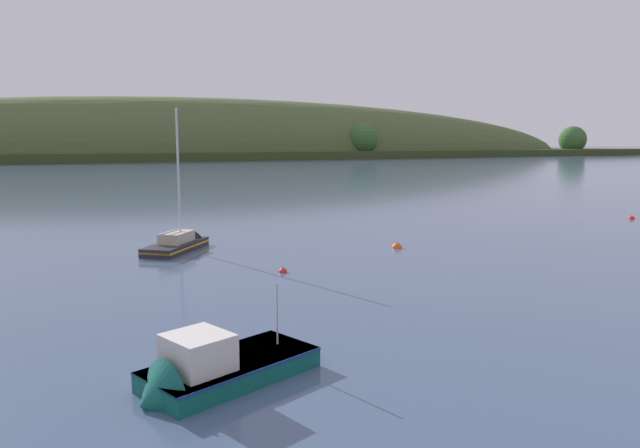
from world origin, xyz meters
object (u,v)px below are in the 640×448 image
object	(u,v)px
sailboat_near_mooring	(181,246)
mooring_buoy_off_fishing_boat	(397,248)
fishing_boat_moored	(213,375)
mooring_buoy_midchannel	(631,219)
mooring_buoy_foreground	(283,272)

from	to	relation	value
sailboat_near_mooring	mooring_buoy_off_fishing_boat	xyz separation A→B (m)	(14.46, -4.83, -0.24)
sailboat_near_mooring	fishing_boat_moored	bearing A→B (deg)	-150.13
sailboat_near_mooring	mooring_buoy_midchannel	bearing A→B (deg)	-53.86
fishing_boat_moored	mooring_buoy_foreground	world-z (taller)	fishing_boat_moored
sailboat_near_mooring	mooring_buoy_foreground	size ratio (longest dim) A/B	18.61
mooring_buoy_foreground	fishing_boat_moored	bearing A→B (deg)	-114.34
mooring_buoy_foreground	sailboat_near_mooring	bearing A→B (deg)	115.86
mooring_buoy_foreground	mooring_buoy_midchannel	distance (m)	40.19
sailboat_near_mooring	mooring_buoy_midchannel	xyz separation A→B (m)	(43.32, 1.31, -0.24)
fishing_boat_moored	mooring_buoy_midchannel	distance (m)	51.80
mooring_buoy_foreground	mooring_buoy_off_fishing_boat	bearing A→B (deg)	25.57
mooring_buoy_foreground	mooring_buoy_midchannel	world-z (taller)	mooring_buoy_midchannel
sailboat_near_mooring	mooring_buoy_foreground	bearing A→B (deg)	-119.73
mooring_buoy_off_fishing_boat	sailboat_near_mooring	bearing A→B (deg)	161.53
mooring_buoy_foreground	mooring_buoy_off_fishing_boat	xyz separation A→B (m)	(9.84, 4.71, -0.00)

